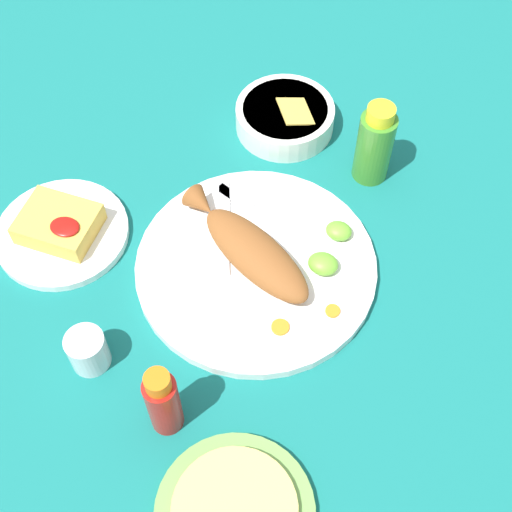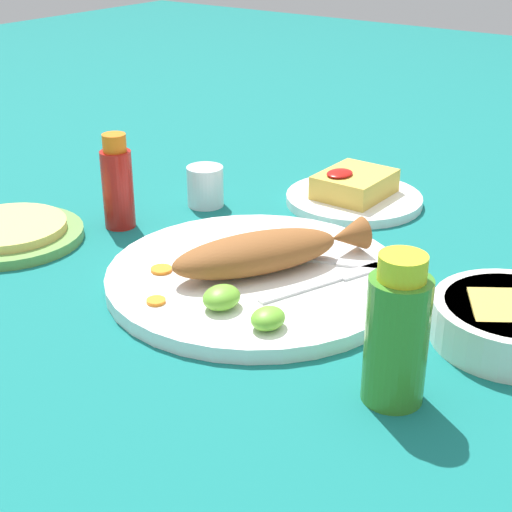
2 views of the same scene
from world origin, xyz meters
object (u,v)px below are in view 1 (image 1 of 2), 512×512
object	(u,v)px
side_plate_fries	(62,233)
guacamole_bowl	(285,116)
main_plate	(256,266)
fork_far	(256,212)
fork_near	(225,219)
hot_sauce_bottle_green	(375,145)
salt_cup	(88,352)
hot_sauce_bottle_red	(163,402)
fried_fish	(250,249)

from	to	relation	value
side_plate_fries	guacamole_bowl	size ratio (longest dim) A/B	1.22
guacamole_bowl	main_plate	bearing A→B (deg)	-80.24
fork_far	guacamole_bowl	bearing A→B (deg)	-63.79
fork_near	hot_sauce_bottle_green	xyz separation A→B (m)	(0.19, 0.19, 0.05)
fork_near	guacamole_bowl	distance (m)	0.24
salt_cup	fork_near	bearing A→B (deg)	71.18
fork_near	fork_far	world-z (taller)	same
fork_near	hot_sauce_bottle_red	xyz separation A→B (m)	(0.04, -0.33, 0.04)
salt_cup	guacamole_bowl	world-z (taller)	salt_cup
main_plate	side_plate_fries	size ratio (longest dim) A/B	1.75
side_plate_fries	hot_sauce_bottle_green	bearing A→B (deg)	33.92
main_plate	guacamole_bowl	bearing A→B (deg)	99.76
main_plate	fork_far	bearing A→B (deg)	109.63
fried_fish	salt_cup	size ratio (longest dim) A/B	4.14
salt_cup	guacamole_bowl	xyz separation A→B (m)	(0.12, 0.53, -0.00)
side_plate_fries	fried_fish	bearing A→B (deg)	8.94
fork_far	side_plate_fries	bearing A→B (deg)	46.45
fried_fish	fork_near	bearing A→B (deg)	167.70
hot_sauce_bottle_red	hot_sauce_bottle_green	distance (m)	0.54
fork_near	fork_far	distance (m)	0.05
fork_near	salt_cup	size ratio (longest dim) A/B	2.86
hot_sauce_bottle_red	side_plate_fries	world-z (taller)	hot_sauce_bottle_red
fork_far	hot_sauce_bottle_red	distance (m)	0.36
hot_sauce_bottle_green	guacamole_bowl	size ratio (longest dim) A/B	0.87
hot_sauce_bottle_green	main_plate	bearing A→B (deg)	-115.23
side_plate_fries	guacamole_bowl	world-z (taller)	guacamole_bowl
fork_near	guacamole_bowl	world-z (taller)	guacamole_bowl
side_plate_fries	hot_sauce_bottle_red	bearing A→B (deg)	-39.12
main_plate	side_plate_fries	xyz separation A→B (m)	(-0.31, -0.04, -0.00)
hot_sauce_bottle_red	fried_fish	bearing A→B (deg)	85.63
fried_fish	fork_far	size ratio (longest dim) A/B	1.44
fried_fish	fork_near	xyz separation A→B (m)	(-0.06, 0.05, -0.02)
fried_fish	guacamole_bowl	bearing A→B (deg)	126.92
fried_fish	guacamole_bowl	distance (m)	0.30
fork_near	salt_cup	xyz separation A→B (m)	(-0.10, -0.28, 0.01)
fork_near	fork_far	size ratio (longest dim) A/B	0.99
fork_near	guacamole_bowl	xyz separation A→B (m)	(0.02, 0.24, 0.01)
fried_fish	guacamole_bowl	size ratio (longest dim) A/B	1.48
fork_near	hot_sauce_bottle_green	world-z (taller)	hot_sauce_bottle_green
hot_sauce_bottle_red	salt_cup	xyz separation A→B (m)	(-0.14, 0.05, -0.04)
fork_near	hot_sauce_bottle_red	distance (m)	0.34
main_plate	hot_sauce_bottle_green	distance (m)	0.28
fork_near	main_plate	bearing A→B (deg)	-151.70
main_plate	hot_sauce_bottle_red	world-z (taller)	hot_sauce_bottle_red
hot_sauce_bottle_red	main_plate	bearing A→B (deg)	83.10
fork_far	main_plate	bearing A→B (deg)	130.63
main_plate	guacamole_bowl	world-z (taller)	guacamole_bowl
fork_near	salt_cup	world-z (taller)	salt_cup
salt_cup	side_plate_fries	bearing A→B (deg)	128.03
hot_sauce_bottle_green	salt_cup	world-z (taller)	hot_sauce_bottle_green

